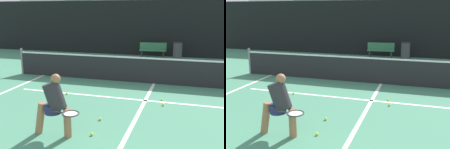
# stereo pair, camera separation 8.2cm
# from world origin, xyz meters

# --- Properties ---
(court_service_line) EXTENTS (8.25, 0.10, 0.01)m
(court_service_line) POSITION_xyz_m (0.00, 5.77, 0.00)
(court_service_line) COLOR white
(court_service_line) RESTS_ON ground
(court_center_mark) EXTENTS (0.10, 6.47, 0.01)m
(court_center_mark) POSITION_xyz_m (0.00, 4.48, 0.00)
(court_center_mark) COLOR white
(court_center_mark) RESTS_ON ground
(net) EXTENTS (11.09, 0.09, 1.07)m
(net) POSITION_xyz_m (0.00, 7.72, 0.51)
(net) COLOR slate
(net) RESTS_ON ground
(fence_back) EXTENTS (24.00, 0.06, 3.23)m
(fence_back) POSITION_xyz_m (0.00, 13.90, 1.61)
(fence_back) COLOR black
(fence_back) RESTS_ON ground
(player_practicing) EXTENTS (1.14, 0.59, 1.34)m
(player_practicing) POSITION_xyz_m (-1.43, 3.03, 0.71)
(player_practicing) COLOR #8C6042
(player_practicing) RESTS_ON ground
(tennis_ball_scattered_0) EXTENTS (0.07, 0.07, 0.07)m
(tennis_ball_scattered_0) POSITION_xyz_m (-2.46, 5.65, 0.03)
(tennis_ball_scattered_0) COLOR #D1E033
(tennis_ball_scattered_0) RESTS_ON ground
(tennis_ball_scattered_3) EXTENTS (0.07, 0.07, 0.07)m
(tennis_ball_scattered_3) POSITION_xyz_m (0.47, 5.90, 0.03)
(tennis_ball_scattered_3) COLOR #D1E033
(tennis_ball_scattered_3) RESTS_ON ground
(tennis_ball_scattered_4) EXTENTS (0.07, 0.07, 0.07)m
(tennis_ball_scattered_4) POSITION_xyz_m (0.54, 5.48, 0.03)
(tennis_ball_scattered_4) COLOR #D1E033
(tennis_ball_scattered_4) RESTS_ON ground
(tennis_ball_scattered_7) EXTENTS (0.07, 0.07, 0.07)m
(tennis_ball_scattered_7) POSITION_xyz_m (-0.80, 4.04, 0.03)
(tennis_ball_scattered_7) COLOR #D1E033
(tennis_ball_scattered_7) RESTS_ON ground
(tennis_ball_scattered_8) EXTENTS (0.07, 0.07, 0.07)m
(tennis_ball_scattered_8) POSITION_xyz_m (-0.71, 3.24, 0.03)
(tennis_ball_scattered_8) COLOR #D1E033
(tennis_ball_scattered_8) RESTS_ON ground
(courtside_bench) EXTENTS (1.51, 0.52, 0.86)m
(courtside_bench) POSITION_xyz_m (-0.81, 13.07, 0.46)
(courtside_bench) COLOR #33724C
(courtside_bench) RESTS_ON ground
(trash_bin) EXTENTS (0.50, 0.50, 0.98)m
(trash_bin) POSITION_xyz_m (0.55, 12.89, 0.49)
(trash_bin) COLOR #3F3F42
(trash_bin) RESTS_ON ground
(parked_car) EXTENTS (1.87, 4.27, 1.54)m
(parked_car) POSITION_xyz_m (-4.92, 16.50, 0.65)
(parked_car) COLOR black
(parked_car) RESTS_ON ground
(tree_mid) EXTENTS (3.32, 3.32, 3.82)m
(tree_mid) POSITION_xyz_m (3.59, 22.06, 3.32)
(tree_mid) COLOR brown
(tree_mid) RESTS_ON ground
(building_far) EXTENTS (36.00, 2.40, 4.74)m
(building_far) POSITION_xyz_m (0.00, 26.73, 2.37)
(building_far) COLOR beige
(building_far) RESTS_ON ground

